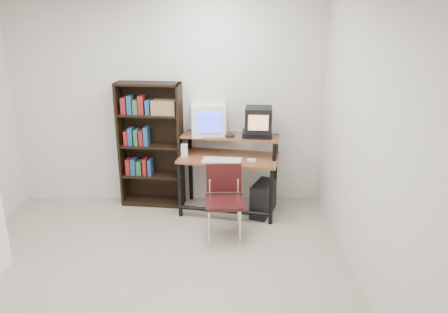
{
  "coord_description": "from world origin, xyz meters",
  "views": [
    {
      "loc": [
        0.71,
        -3.54,
        2.48
      ],
      "look_at": [
        0.71,
        1.1,
        0.91
      ],
      "focal_mm": 35.0,
      "sensor_mm": 36.0,
      "label": 1
    }
  ],
  "objects_px": {
    "crt_monitor": "(209,119)",
    "school_chair": "(224,194)",
    "bookshelf": "(151,143)",
    "crt_tv": "(258,120)",
    "computer_desk": "(229,160)",
    "pc_tower": "(263,199)"
  },
  "relations": [
    {
      "from": "crt_tv",
      "to": "bookshelf",
      "type": "bearing_deg",
      "value": 176.11
    },
    {
      "from": "crt_monitor",
      "to": "crt_tv",
      "type": "xyz_separation_m",
      "value": [
        0.62,
        -0.17,
        0.03
      ]
    },
    {
      "from": "crt_monitor",
      "to": "school_chair",
      "type": "bearing_deg",
      "value": -80.33
    },
    {
      "from": "computer_desk",
      "to": "school_chair",
      "type": "bearing_deg",
      "value": -84.41
    },
    {
      "from": "computer_desk",
      "to": "crt_tv",
      "type": "relative_size",
      "value": 3.77
    },
    {
      "from": "crt_monitor",
      "to": "pc_tower",
      "type": "bearing_deg",
      "value": -27.23
    },
    {
      "from": "bookshelf",
      "to": "school_chair",
      "type": "bearing_deg",
      "value": -37.04
    },
    {
      "from": "crt_monitor",
      "to": "pc_tower",
      "type": "height_order",
      "value": "crt_monitor"
    },
    {
      "from": "crt_monitor",
      "to": "crt_tv",
      "type": "relative_size",
      "value": 1.31
    },
    {
      "from": "computer_desk",
      "to": "pc_tower",
      "type": "relative_size",
      "value": 2.9
    },
    {
      "from": "crt_tv",
      "to": "school_chair",
      "type": "bearing_deg",
      "value": -116.47
    },
    {
      "from": "crt_monitor",
      "to": "bookshelf",
      "type": "height_order",
      "value": "bookshelf"
    },
    {
      "from": "pc_tower",
      "to": "bookshelf",
      "type": "distance_m",
      "value": 1.6
    },
    {
      "from": "computer_desk",
      "to": "bookshelf",
      "type": "xyz_separation_m",
      "value": [
        -1.0,
        0.23,
        0.15
      ]
    },
    {
      "from": "school_chair",
      "to": "crt_monitor",
      "type": "bearing_deg",
      "value": 101.34
    },
    {
      "from": "crt_monitor",
      "to": "computer_desk",
      "type": "bearing_deg",
      "value": -40.22
    },
    {
      "from": "school_chair",
      "to": "computer_desk",
      "type": "bearing_deg",
      "value": 83.25
    },
    {
      "from": "crt_monitor",
      "to": "school_chair",
      "type": "distance_m",
      "value": 1.1
    },
    {
      "from": "crt_tv",
      "to": "pc_tower",
      "type": "relative_size",
      "value": 0.77
    },
    {
      "from": "crt_tv",
      "to": "bookshelf",
      "type": "distance_m",
      "value": 1.42
    },
    {
      "from": "computer_desk",
      "to": "crt_tv",
      "type": "distance_m",
      "value": 0.62
    },
    {
      "from": "computer_desk",
      "to": "school_chair",
      "type": "relative_size",
      "value": 1.57
    }
  ]
}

